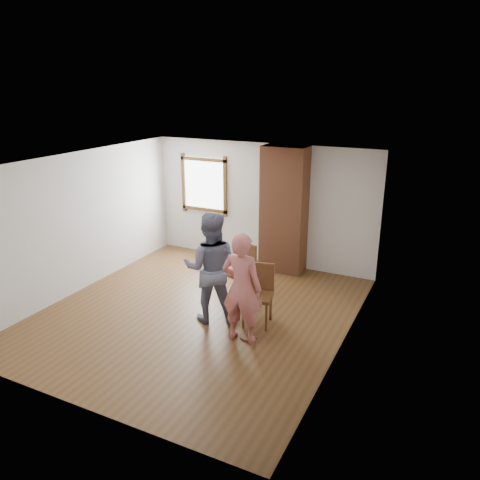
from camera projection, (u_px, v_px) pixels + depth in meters
The scene contains 12 objects.
ground at pixel (197, 313), 8.07m from camera, with size 5.50×5.50×0.00m, color brown.
room_shell at pixel (210, 203), 8.03m from camera, with size 5.04×5.52×2.62m.
brick_chimney at pixel (284, 210), 9.53m from camera, with size 0.90×0.50×2.60m, color #9C5737.
stoneware_crock at pixel (245, 269), 9.34m from camera, with size 0.36×0.36×0.46m, color tan.
dark_pot at pixel (220, 261), 10.23m from camera, with size 0.14×0.14×0.14m, color black.
dining_chair_left at pixel (241, 268), 8.49m from camera, with size 0.61×0.61×1.03m.
dining_chair_right at pixel (258, 291), 7.60m from camera, with size 0.56×0.56×1.01m.
side_table at pixel (249, 314), 7.18m from camera, with size 0.40×0.40×0.60m.
cake_plate at pixel (249, 302), 7.11m from camera, with size 0.18×0.18×0.01m, color white.
cake_slice at pixel (249, 300), 7.10m from camera, with size 0.08×0.07×0.06m, color white.
man at pixel (211, 268), 7.57m from camera, with size 0.90×0.70×1.85m, color #161A3C.
person_pink at pixel (242, 288), 6.97m from camera, with size 0.63×0.42×1.74m, color #CD6A66.
Camera 1 is at (3.85, -6.18, 3.79)m, focal length 35.00 mm.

